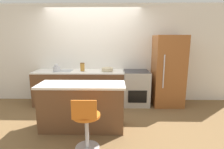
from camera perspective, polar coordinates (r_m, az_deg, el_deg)
ground_plane at (r=4.45m, az=-6.80°, el=-10.93°), size 14.00×14.00×0.00m
wall_back at (r=4.83m, az=-6.03°, el=6.79°), size 8.00×0.06×2.60m
back_counter at (r=4.69m, az=-10.54°, el=-4.17°), size 2.30×0.65×0.89m
kitchen_island at (r=3.42m, az=-9.64°, el=-10.12°), size 1.61×0.59×0.88m
oven_range at (r=4.62m, az=7.84°, el=-4.27°), size 0.65×0.66×0.89m
refrigerator at (r=4.68m, az=17.81°, el=1.12°), size 0.74×0.69×1.79m
stool_chair at (r=2.78m, az=-8.37°, el=-15.90°), size 0.42×0.42×0.86m
kettle at (r=4.70m, az=-17.68°, el=2.01°), size 0.18×0.18×0.19m
mixing_bowl at (r=4.46m, az=-1.56°, el=1.68°), size 0.29×0.29×0.08m
canister_jar at (r=4.53m, az=-9.64°, el=2.46°), size 0.12×0.12×0.21m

